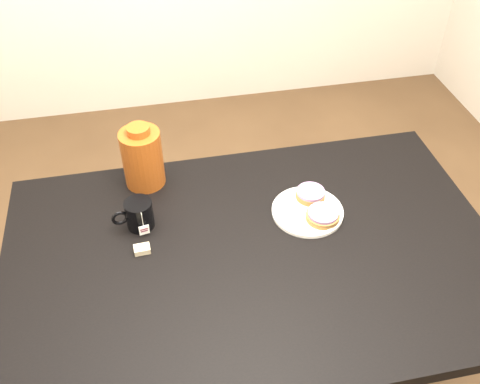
# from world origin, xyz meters

# --- Properties ---
(ground_plane) EXTENTS (4.00, 4.00, 0.00)m
(ground_plane) POSITION_xyz_m (0.00, 0.00, 0.00)
(ground_plane) COLOR brown
(table) EXTENTS (1.40, 0.90, 0.75)m
(table) POSITION_xyz_m (0.00, 0.00, 0.67)
(table) COLOR black
(table) RESTS_ON ground_plane
(plate) EXTENTS (0.22, 0.22, 0.02)m
(plate) POSITION_xyz_m (0.19, 0.12, 0.76)
(plate) COLOR white
(plate) RESTS_ON table
(bagel_back) EXTENTS (0.10, 0.10, 0.03)m
(bagel_back) POSITION_xyz_m (0.22, 0.17, 0.78)
(bagel_back) COLOR brown
(bagel_back) RESTS_ON plate
(bagel_front) EXTENTS (0.11, 0.11, 0.03)m
(bagel_front) POSITION_xyz_m (0.23, 0.08, 0.77)
(bagel_front) COLOR brown
(bagel_front) RESTS_ON plate
(mug) EXTENTS (0.13, 0.09, 0.09)m
(mug) POSITION_xyz_m (-0.31, 0.17, 0.80)
(mug) COLOR black
(mug) RESTS_ON table
(teabag_pouch) EXTENTS (0.05, 0.03, 0.02)m
(teabag_pouch) POSITION_xyz_m (-0.31, 0.06, 0.76)
(teabag_pouch) COLOR #C6B793
(teabag_pouch) RESTS_ON table
(bagel_package) EXTENTS (0.15, 0.15, 0.21)m
(bagel_package) POSITION_xyz_m (-0.28, 0.37, 0.85)
(bagel_package) COLOR #692B0D
(bagel_package) RESTS_ON table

